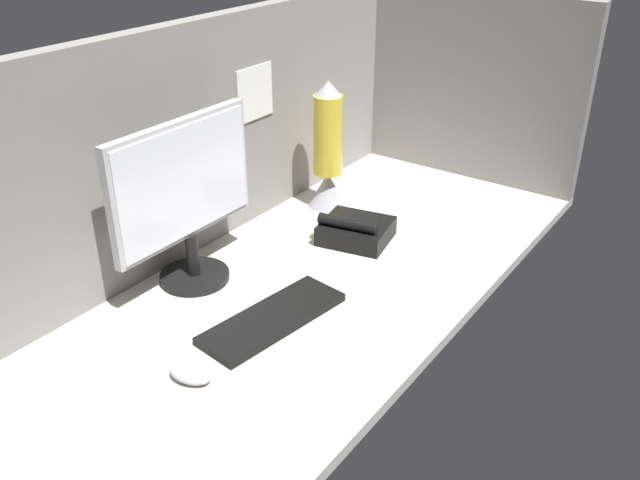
{
  "coord_description": "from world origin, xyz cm",
  "views": [
    {
      "loc": [
        -123.84,
        -89.5,
        92.54
      ],
      "look_at": [
        -7.9,
        0.0,
        14.0
      ],
      "focal_mm": 38.04,
      "sensor_mm": 36.0,
      "label": 1
    }
  ],
  "objects_px": {
    "monitor": "(185,195)",
    "lava_lamp": "(328,156)",
    "keyboard": "(273,318)",
    "desk_phone": "(355,230)",
    "mouse": "(191,373)"
  },
  "relations": [
    {
      "from": "keyboard",
      "to": "lava_lamp",
      "type": "relative_size",
      "value": 0.92
    },
    {
      "from": "mouse",
      "to": "desk_phone",
      "type": "xyz_separation_m",
      "value": [
        0.72,
        0.06,
        0.01
      ]
    },
    {
      "from": "lava_lamp",
      "to": "mouse",
      "type": "bearing_deg",
      "value": -163.56
    },
    {
      "from": "monitor",
      "to": "mouse",
      "type": "xyz_separation_m",
      "value": [
        -0.29,
        -0.29,
        -0.22
      ]
    },
    {
      "from": "monitor",
      "to": "lava_lamp",
      "type": "xyz_separation_m",
      "value": [
        0.57,
        -0.03,
        -0.07
      ]
    },
    {
      "from": "keyboard",
      "to": "mouse",
      "type": "distance_m",
      "value": 0.26
    },
    {
      "from": "mouse",
      "to": "desk_phone",
      "type": "height_order",
      "value": "desk_phone"
    },
    {
      "from": "mouse",
      "to": "desk_phone",
      "type": "distance_m",
      "value": 0.72
    },
    {
      "from": "keyboard",
      "to": "desk_phone",
      "type": "distance_m",
      "value": 0.46
    },
    {
      "from": "keyboard",
      "to": "desk_phone",
      "type": "height_order",
      "value": "desk_phone"
    },
    {
      "from": "monitor",
      "to": "mouse",
      "type": "distance_m",
      "value": 0.47
    },
    {
      "from": "mouse",
      "to": "lava_lamp",
      "type": "height_order",
      "value": "lava_lamp"
    },
    {
      "from": "desk_phone",
      "to": "mouse",
      "type": "bearing_deg",
      "value": -175.57
    },
    {
      "from": "monitor",
      "to": "keyboard",
      "type": "bearing_deg",
      "value": -96.23
    },
    {
      "from": "desk_phone",
      "to": "lava_lamp",
      "type": "bearing_deg",
      "value": 53.44
    }
  ]
}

